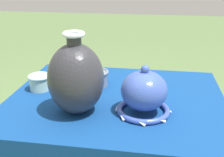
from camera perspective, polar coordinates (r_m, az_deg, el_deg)
name	(u,v)px	position (r m, az deg, el deg)	size (l,w,h in m)	color
display_table	(116,114)	(1.28, 0.80, -7.13)	(0.95, 0.78, 0.69)	brown
vase_tall_bulbous	(76,78)	(1.08, -7.36, 0.03)	(0.22, 0.22, 0.32)	#2D2D33
vase_dome_bell	(144,94)	(1.10, 6.51, -3.10)	(0.22, 0.22, 0.20)	#3851A8
mosaic_tile_box	(87,67)	(1.53, -5.08, 2.43)	(0.14, 0.13, 0.08)	#232328
cup_wide_celadon	(40,82)	(1.36, -14.45, -0.62)	(0.11, 0.11, 0.07)	#A8CCB7
cup_wide_slate	(96,78)	(1.36, -3.35, 0.18)	(0.13, 0.13, 0.08)	slate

